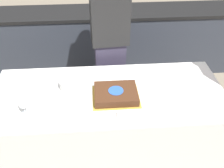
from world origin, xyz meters
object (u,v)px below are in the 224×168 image
at_px(plate_stack, 70,84).
at_px(cake, 116,94).
at_px(person_cutting_cake, 110,41).
at_px(wine_glass, 22,103).

bearing_deg(plate_stack, cake, -22.37).
xyz_separation_m(plate_stack, person_cutting_cake, (0.42, 0.58, 0.13)).
distance_m(plate_stack, wine_glass, 0.50).
xyz_separation_m(cake, person_cutting_cake, (-0.00, 0.75, 0.14)).
relative_size(wine_glass, person_cutting_cake, 0.10).
bearing_deg(person_cutting_cake, wine_glass, 43.90).
bearing_deg(wine_glass, plate_stack, 41.23).
bearing_deg(cake, plate_stack, 157.63).
height_order(cake, plate_stack, plate_stack).
bearing_deg(wine_glass, cake, 10.98).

